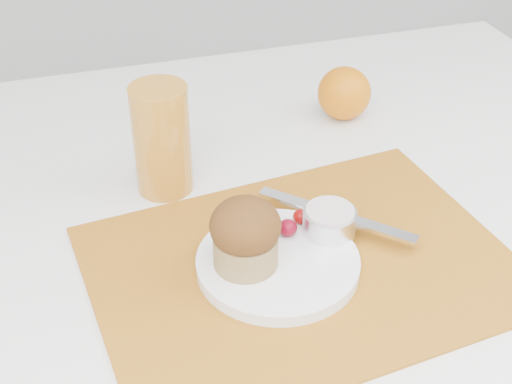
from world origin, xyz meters
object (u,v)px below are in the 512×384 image
object	(u,v)px
orange	(344,93)
juice_glass	(162,140)
plate	(278,263)
muffin	(245,234)

from	to	relation	value
orange	juice_glass	world-z (taller)	juice_glass
orange	juice_glass	xyz separation A→B (m)	(-0.28, -0.10, 0.03)
plate	orange	bearing A→B (deg)	56.03
plate	orange	size ratio (longest dim) A/B	2.28
plate	juice_glass	distance (m)	0.22
plate	orange	xyz separation A→B (m)	(0.20, 0.29, 0.03)
juice_glass	muffin	size ratio (longest dim) A/B	1.62
muffin	orange	bearing A→B (deg)	51.33
juice_glass	muffin	xyz separation A→B (m)	(0.05, -0.19, -0.01)
juice_glass	muffin	distance (m)	0.20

